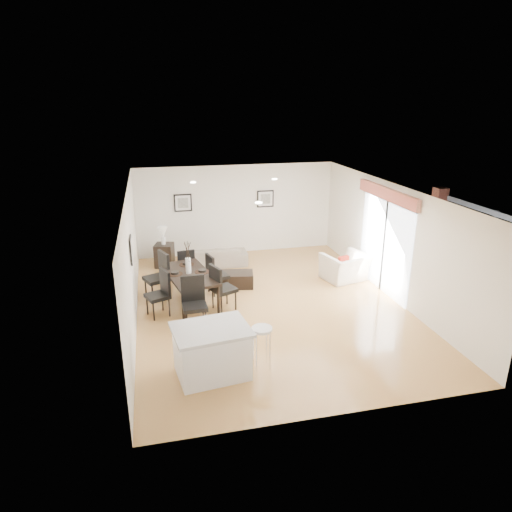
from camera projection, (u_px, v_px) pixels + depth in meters
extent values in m
plane|color=tan|center=(269.00, 305.00, 10.61)|extent=(8.00, 8.00, 0.00)
cube|color=white|center=(236.00, 210.00, 13.85)|extent=(6.00, 0.04, 2.70)
cube|color=white|center=(341.00, 337.00, 6.49)|extent=(6.00, 0.04, 2.70)
cube|color=white|center=(131.00, 260.00, 9.53)|extent=(0.04, 8.00, 2.70)
cube|color=white|center=(392.00, 241.00, 10.81)|extent=(0.04, 8.00, 2.70)
cube|color=white|center=(271.00, 190.00, 9.73)|extent=(6.00, 8.00, 0.02)
imported|color=gray|center=(214.00, 256.00, 13.05)|extent=(1.92, 0.82, 0.55)
imported|color=silver|center=(345.00, 267.00, 11.99)|extent=(1.29, 1.19, 0.70)
imported|color=#335624|center=(481.00, 276.00, 11.50)|extent=(0.64, 0.57, 0.65)
imported|color=#335624|center=(448.00, 250.00, 13.41)|extent=(0.45, 0.45, 0.65)
cube|color=black|center=(189.00, 274.00, 10.45)|extent=(1.28, 1.99, 0.06)
cylinder|color=black|center=(183.00, 307.00, 9.69)|extent=(0.07, 0.07, 0.71)
cylinder|color=black|center=(163.00, 280.00, 11.16)|extent=(0.07, 0.07, 0.71)
cylinder|color=black|center=(219.00, 301.00, 10.00)|extent=(0.07, 0.07, 0.71)
cylinder|color=black|center=(195.00, 275.00, 11.48)|extent=(0.07, 0.07, 0.71)
cube|color=black|center=(157.00, 296.00, 9.96)|extent=(0.60, 0.60, 0.08)
cube|color=black|center=(165.00, 282.00, 9.98)|extent=(0.23, 0.45, 0.55)
cylinder|color=black|center=(147.00, 306.00, 10.09)|extent=(0.04, 0.04, 0.42)
cylinder|color=black|center=(163.00, 302.00, 10.28)|extent=(0.04, 0.04, 0.42)
cylinder|color=black|center=(154.00, 312.00, 9.81)|extent=(0.04, 0.04, 0.42)
cylinder|color=black|center=(169.00, 308.00, 10.00)|extent=(0.04, 0.04, 0.42)
cube|color=black|center=(156.00, 279.00, 10.79)|extent=(0.67, 0.67, 0.09)
cube|color=black|center=(164.00, 264.00, 10.81)|extent=(0.26, 0.50, 0.61)
cylinder|color=black|center=(146.00, 289.00, 10.93)|extent=(0.04, 0.04, 0.47)
cylinder|color=black|center=(161.00, 285.00, 11.15)|extent=(0.04, 0.04, 0.47)
cylinder|color=black|center=(153.00, 294.00, 10.62)|extent=(0.04, 0.04, 0.47)
cylinder|color=black|center=(168.00, 290.00, 10.84)|extent=(0.04, 0.04, 0.47)
cube|color=black|center=(224.00, 289.00, 10.27)|extent=(0.63, 0.63, 0.08)
cube|color=black|center=(216.00, 279.00, 10.06)|extent=(0.24, 0.47, 0.58)
cylinder|color=black|center=(236.00, 301.00, 10.32)|extent=(0.04, 0.04, 0.44)
cylinder|color=black|center=(221.00, 305.00, 10.11)|extent=(0.04, 0.04, 0.44)
cylinder|color=black|center=(227.00, 295.00, 10.61)|extent=(0.04, 0.04, 0.44)
cylinder|color=black|center=(213.00, 299.00, 10.40)|extent=(0.04, 0.04, 0.44)
cube|color=black|center=(218.00, 276.00, 11.13)|extent=(0.56, 0.56, 0.08)
cube|color=black|center=(210.00, 266.00, 10.95)|extent=(0.17, 0.45, 0.54)
cylinder|color=black|center=(228.00, 286.00, 11.14)|extent=(0.04, 0.04, 0.41)
cylinder|color=black|center=(214.00, 289.00, 10.98)|extent=(0.04, 0.04, 0.41)
cylinder|color=black|center=(222.00, 281.00, 11.44)|extent=(0.04, 0.04, 0.41)
cylinder|color=black|center=(209.00, 284.00, 11.28)|extent=(0.04, 0.04, 0.41)
cube|color=black|center=(195.00, 306.00, 9.40)|extent=(0.51, 0.51, 0.09)
cube|color=black|center=(193.00, 289.00, 9.50)|extent=(0.50, 0.08, 0.59)
cylinder|color=black|center=(187.00, 323.00, 9.27)|extent=(0.04, 0.04, 0.45)
cylinder|color=black|center=(185.00, 315.00, 9.62)|extent=(0.04, 0.04, 0.45)
cylinder|color=black|center=(206.00, 321.00, 9.36)|extent=(0.04, 0.04, 0.45)
cylinder|color=black|center=(203.00, 313.00, 9.72)|extent=(0.04, 0.04, 0.45)
cube|color=black|center=(185.00, 268.00, 11.68)|extent=(0.50, 0.50, 0.08)
cube|color=black|center=(186.00, 260.00, 11.43)|extent=(0.44, 0.13, 0.52)
cylinder|color=black|center=(190.00, 274.00, 11.97)|extent=(0.03, 0.03, 0.40)
cylinder|color=black|center=(194.00, 278.00, 11.67)|extent=(0.03, 0.03, 0.40)
cylinder|color=black|center=(177.00, 275.00, 11.85)|extent=(0.03, 0.03, 0.40)
cylinder|color=black|center=(180.00, 280.00, 11.55)|extent=(0.03, 0.03, 0.40)
cylinder|color=white|center=(188.00, 266.00, 10.38)|extent=(0.12, 0.12, 0.36)
cylinder|color=#321F16|center=(202.00, 272.00, 10.51)|extent=(0.35, 0.35, 0.01)
cylinder|color=black|center=(202.00, 270.00, 10.50)|extent=(0.19, 0.19, 0.05)
cylinder|color=#321F16|center=(187.00, 264.00, 10.97)|extent=(0.35, 0.35, 0.01)
cylinder|color=black|center=(186.00, 263.00, 10.96)|extent=(0.19, 0.19, 0.05)
cylinder|color=#321F16|center=(175.00, 274.00, 10.38)|extent=(0.35, 0.35, 0.01)
cylinder|color=black|center=(175.00, 273.00, 10.37)|extent=(0.19, 0.19, 0.05)
cylinder|color=#321F16|center=(191.00, 282.00, 9.92)|extent=(0.35, 0.35, 0.01)
cylinder|color=black|center=(191.00, 281.00, 9.91)|extent=(0.19, 0.19, 0.05)
cube|color=black|center=(235.00, 279.00, 11.62)|extent=(1.01, 0.71, 0.37)
cube|color=black|center=(164.00, 255.00, 12.96)|extent=(0.61, 0.61, 0.66)
cylinder|color=white|center=(163.00, 240.00, 12.82)|extent=(0.12, 0.12, 0.22)
cone|color=silver|center=(163.00, 232.00, 12.74)|extent=(0.26, 0.26, 0.29)
cube|color=maroon|center=(344.00, 262.00, 11.81)|extent=(0.31, 0.17, 0.30)
cube|color=white|center=(212.00, 353.00, 7.84)|extent=(1.28, 1.03, 0.84)
cube|color=#B6B6B9|center=(211.00, 330.00, 7.69)|extent=(1.39, 1.14, 0.06)
cylinder|color=white|center=(262.00, 329.00, 7.91)|extent=(0.36, 0.36, 0.05)
cylinder|color=silver|center=(267.00, 344.00, 8.18)|extent=(0.03, 0.03, 0.77)
cylinder|color=silver|center=(254.00, 346.00, 8.12)|extent=(0.03, 0.03, 0.77)
cylinder|color=silver|center=(257.00, 353.00, 7.90)|extent=(0.03, 0.03, 0.77)
cylinder|color=silver|center=(270.00, 351.00, 7.95)|extent=(0.03, 0.03, 0.77)
cube|color=black|center=(183.00, 203.00, 13.38)|extent=(0.52, 0.03, 0.52)
cube|color=white|center=(183.00, 203.00, 13.38)|extent=(0.44, 0.04, 0.44)
cube|color=#5D5D57|center=(183.00, 203.00, 13.38)|extent=(0.30, 0.04, 0.30)
cube|color=black|center=(265.00, 199.00, 13.92)|extent=(0.52, 0.03, 0.52)
cube|color=white|center=(265.00, 199.00, 13.92)|extent=(0.44, 0.04, 0.44)
cube|color=#5D5D57|center=(265.00, 199.00, 13.92)|extent=(0.30, 0.04, 0.30)
cube|color=black|center=(131.00, 250.00, 9.25)|extent=(0.03, 0.52, 0.52)
cube|color=white|center=(131.00, 250.00, 9.25)|extent=(0.04, 0.44, 0.44)
cube|color=#5D5D57|center=(131.00, 250.00, 9.25)|extent=(0.04, 0.30, 0.30)
cube|color=white|center=(384.00, 246.00, 11.16)|extent=(0.02, 2.40, 2.25)
cube|color=black|center=(384.00, 246.00, 11.15)|extent=(0.03, 0.05, 2.25)
cube|color=black|center=(388.00, 200.00, 10.78)|extent=(0.03, 2.50, 0.05)
cube|color=maroon|center=(387.00, 194.00, 10.72)|extent=(0.10, 2.70, 0.28)
plane|color=gray|center=(451.00, 282.00, 11.96)|extent=(6.00, 6.00, 0.00)
cube|color=#303033|center=(496.00, 246.00, 11.92)|extent=(0.08, 5.50, 1.80)
cube|color=brown|center=(437.00, 220.00, 14.06)|extent=(0.35, 0.35, 2.00)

